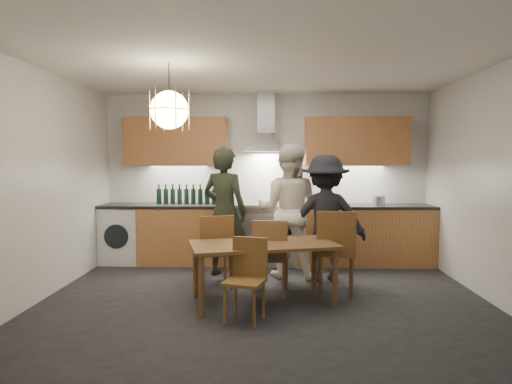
{
  "coord_description": "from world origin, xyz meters",
  "views": [
    {
      "loc": [
        0.06,
        -4.92,
        1.57
      ],
      "look_at": [
        -0.1,
        0.4,
        1.2
      ],
      "focal_mm": 32.0,
      "sensor_mm": 36.0,
      "label": 1
    }
  ],
  "objects_px": {
    "person_left": "(225,212)",
    "wine_bottles": "(186,194)",
    "dining_table": "(263,250)",
    "person_right": "(326,218)",
    "person_mid": "(288,211)",
    "stock_pot": "(379,201)",
    "chair_back_left": "(215,247)",
    "mixing_bowl": "(336,202)",
    "chair_front": "(247,273)"
  },
  "relations": [
    {
      "from": "person_left",
      "to": "wine_bottles",
      "type": "xyz_separation_m",
      "value": [
        -0.67,
        0.83,
        0.18
      ]
    },
    {
      "from": "dining_table",
      "to": "person_right",
      "type": "distance_m",
      "value": 1.29
    },
    {
      "from": "person_left",
      "to": "wine_bottles",
      "type": "distance_m",
      "value": 1.08
    },
    {
      "from": "dining_table",
      "to": "wine_bottles",
      "type": "bearing_deg",
      "value": 106.59
    },
    {
      "from": "person_mid",
      "to": "stock_pot",
      "type": "xyz_separation_m",
      "value": [
        1.38,
        0.73,
        0.07
      ]
    },
    {
      "from": "person_right",
      "to": "person_left",
      "type": "bearing_deg",
      "value": -5.78
    },
    {
      "from": "stock_pot",
      "to": "wine_bottles",
      "type": "xyz_separation_m",
      "value": [
        -2.91,
        0.09,
        0.08
      ]
    },
    {
      "from": "person_mid",
      "to": "person_right",
      "type": "xyz_separation_m",
      "value": [
        0.48,
        -0.17,
        -0.08
      ]
    },
    {
      "from": "person_left",
      "to": "stock_pot",
      "type": "relative_size",
      "value": 9.36
    },
    {
      "from": "person_mid",
      "to": "wine_bottles",
      "type": "bearing_deg",
      "value": -15.66
    },
    {
      "from": "dining_table",
      "to": "stock_pot",
      "type": "xyz_separation_m",
      "value": [
        1.7,
        1.88,
        0.38
      ]
    },
    {
      "from": "chair_back_left",
      "to": "dining_table",
      "type": "bearing_deg",
      "value": 123.69
    },
    {
      "from": "chair_back_left",
      "to": "mixing_bowl",
      "type": "xyz_separation_m",
      "value": [
        1.65,
        1.43,
        0.42
      ]
    },
    {
      "from": "person_mid",
      "to": "mixing_bowl",
      "type": "distance_m",
      "value": 1.07
    },
    {
      "from": "stock_pot",
      "to": "wine_bottles",
      "type": "bearing_deg",
      "value": 178.15
    },
    {
      "from": "person_left",
      "to": "chair_back_left",
      "type": "bearing_deg",
      "value": 108.49
    },
    {
      "from": "person_left",
      "to": "person_right",
      "type": "relative_size",
      "value": 1.07
    },
    {
      "from": "person_left",
      "to": "stock_pot",
      "type": "height_order",
      "value": "person_left"
    },
    {
      "from": "chair_front",
      "to": "chair_back_left",
      "type": "bearing_deg",
      "value": 129.68
    },
    {
      "from": "person_left",
      "to": "mixing_bowl",
      "type": "xyz_separation_m",
      "value": [
        1.61,
        0.77,
        0.06
      ]
    },
    {
      "from": "chair_front",
      "to": "person_left",
      "type": "xyz_separation_m",
      "value": [
        -0.39,
        1.68,
        0.41
      ]
    },
    {
      "from": "chair_back_left",
      "to": "wine_bottles",
      "type": "bearing_deg",
      "value": -83.91
    },
    {
      "from": "chair_front",
      "to": "person_mid",
      "type": "xyz_separation_m",
      "value": [
        0.47,
        1.68,
        0.44
      ]
    },
    {
      "from": "stock_pot",
      "to": "wine_bottles",
      "type": "relative_size",
      "value": 0.2
    },
    {
      "from": "person_right",
      "to": "wine_bottles",
      "type": "xyz_separation_m",
      "value": [
        -2.01,
        0.99,
        0.23
      ]
    },
    {
      "from": "dining_table",
      "to": "person_left",
      "type": "bearing_deg",
      "value": 100.31
    },
    {
      "from": "person_right",
      "to": "wine_bottles",
      "type": "distance_m",
      "value": 2.25
    },
    {
      "from": "stock_pot",
      "to": "mixing_bowl",
      "type": "bearing_deg",
      "value": 177.18
    },
    {
      "from": "chair_back_left",
      "to": "person_left",
      "type": "relative_size",
      "value": 0.52
    },
    {
      "from": "dining_table",
      "to": "stock_pot",
      "type": "height_order",
      "value": "stock_pot"
    },
    {
      "from": "person_right",
      "to": "mixing_bowl",
      "type": "bearing_deg",
      "value": -104.87
    },
    {
      "from": "mixing_bowl",
      "to": "wine_bottles",
      "type": "height_order",
      "value": "wine_bottles"
    },
    {
      "from": "dining_table",
      "to": "mixing_bowl",
      "type": "height_order",
      "value": "mixing_bowl"
    },
    {
      "from": "chair_back_left",
      "to": "person_right",
      "type": "height_order",
      "value": "person_right"
    },
    {
      "from": "person_mid",
      "to": "person_right",
      "type": "relative_size",
      "value": 1.09
    },
    {
      "from": "chair_front",
      "to": "stock_pot",
      "type": "xyz_separation_m",
      "value": [
        1.85,
        2.41,
        0.5
      ]
    },
    {
      "from": "person_right",
      "to": "wine_bottles",
      "type": "bearing_deg",
      "value": -25.11
    },
    {
      "from": "person_left",
      "to": "mixing_bowl",
      "type": "height_order",
      "value": "person_left"
    },
    {
      "from": "chair_back_left",
      "to": "person_mid",
      "type": "distance_m",
      "value": 1.18
    },
    {
      "from": "chair_front",
      "to": "person_mid",
      "type": "relative_size",
      "value": 0.45
    },
    {
      "from": "mixing_bowl",
      "to": "chair_back_left",
      "type": "bearing_deg",
      "value": -139.22
    },
    {
      "from": "mixing_bowl",
      "to": "stock_pot",
      "type": "relative_size",
      "value": 1.67
    },
    {
      "from": "dining_table",
      "to": "person_right",
      "type": "relative_size",
      "value": 1.05
    },
    {
      "from": "dining_table",
      "to": "person_mid",
      "type": "height_order",
      "value": "person_mid"
    },
    {
      "from": "dining_table",
      "to": "person_mid",
      "type": "bearing_deg",
      "value": 59.66
    },
    {
      "from": "dining_table",
      "to": "wine_bottles",
      "type": "height_order",
      "value": "wine_bottles"
    },
    {
      "from": "person_left",
      "to": "person_right",
      "type": "height_order",
      "value": "person_left"
    },
    {
      "from": "person_left",
      "to": "person_right",
      "type": "bearing_deg",
      "value": -164.38
    },
    {
      "from": "person_left",
      "to": "mixing_bowl",
      "type": "distance_m",
      "value": 1.78
    },
    {
      "from": "chair_front",
      "to": "stock_pot",
      "type": "height_order",
      "value": "stock_pot"
    }
  ]
}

